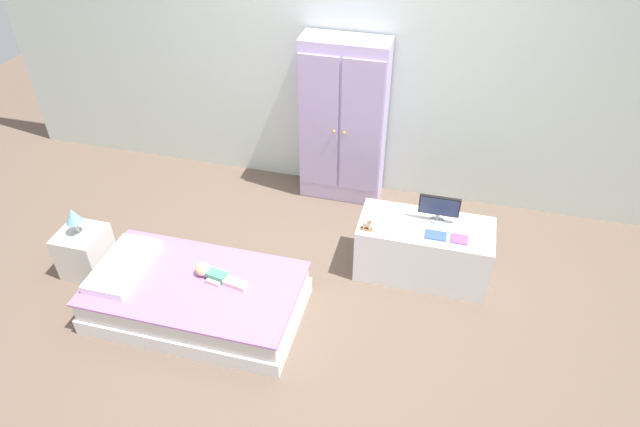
{
  "coord_description": "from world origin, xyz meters",
  "views": [
    {
      "loc": [
        0.81,
        -2.67,
        3.0
      ],
      "look_at": [
        0.03,
        0.31,
        0.59
      ],
      "focal_mm": 31.54,
      "sensor_mm": 36.0,
      "label": 1
    }
  ],
  "objects_px": {
    "bed": "(197,297)",
    "book_blue": "(436,235)",
    "doll": "(211,273)",
    "tv_monitor": "(439,207)",
    "table_lamp": "(73,217)",
    "nightstand": "(85,252)",
    "wardrobe": "(343,123)",
    "tv_stand": "(423,250)",
    "book_purple": "(459,239)",
    "rocking_horse_toy": "(368,225)"
  },
  "relations": [
    {
      "from": "nightstand",
      "to": "tv_stand",
      "type": "distance_m",
      "value": 2.53
    },
    {
      "from": "doll",
      "to": "tv_monitor",
      "type": "distance_m",
      "value": 1.66
    },
    {
      "from": "doll",
      "to": "wardrobe",
      "type": "height_order",
      "value": "wardrobe"
    },
    {
      "from": "nightstand",
      "to": "table_lamp",
      "type": "relative_size",
      "value": 1.68
    },
    {
      "from": "tv_monitor",
      "to": "rocking_horse_toy",
      "type": "xyz_separation_m",
      "value": [
        -0.47,
        -0.23,
        -0.08
      ]
    },
    {
      "from": "tv_stand",
      "to": "book_blue",
      "type": "distance_m",
      "value": 0.26
    },
    {
      "from": "tv_stand",
      "to": "book_purple",
      "type": "bearing_deg",
      "value": -22.99
    },
    {
      "from": "tv_stand",
      "to": "wardrobe",
      "type": "bearing_deg",
      "value": 133.46
    },
    {
      "from": "bed",
      "to": "tv_monitor",
      "type": "xyz_separation_m",
      "value": [
        1.54,
        0.87,
        0.44
      ]
    },
    {
      "from": "doll",
      "to": "tv_monitor",
      "type": "height_order",
      "value": "tv_monitor"
    },
    {
      "from": "bed",
      "to": "doll",
      "type": "height_order",
      "value": "doll"
    },
    {
      "from": "bed",
      "to": "rocking_horse_toy",
      "type": "bearing_deg",
      "value": 31.08
    },
    {
      "from": "tv_stand",
      "to": "rocking_horse_toy",
      "type": "distance_m",
      "value": 0.51
    },
    {
      "from": "bed",
      "to": "table_lamp",
      "type": "xyz_separation_m",
      "value": [
        -0.98,
        0.18,
        0.38
      ]
    },
    {
      "from": "wardrobe",
      "to": "book_purple",
      "type": "height_order",
      "value": "wardrobe"
    },
    {
      "from": "book_blue",
      "to": "table_lamp",
      "type": "bearing_deg",
      "value": -168.62
    },
    {
      "from": "nightstand",
      "to": "wardrobe",
      "type": "xyz_separation_m",
      "value": [
        1.64,
        1.47,
        0.54
      ]
    },
    {
      "from": "bed",
      "to": "nightstand",
      "type": "height_order",
      "value": "nightstand"
    },
    {
      "from": "doll",
      "to": "book_blue",
      "type": "relative_size",
      "value": 2.6
    },
    {
      "from": "tv_monitor",
      "to": "book_blue",
      "type": "relative_size",
      "value": 1.93
    },
    {
      "from": "tv_stand",
      "to": "book_purple",
      "type": "height_order",
      "value": "book_purple"
    },
    {
      "from": "tv_stand",
      "to": "book_purple",
      "type": "xyz_separation_m",
      "value": [
        0.23,
        -0.1,
        0.24
      ]
    },
    {
      "from": "tv_stand",
      "to": "rocking_horse_toy",
      "type": "bearing_deg",
      "value": -159.61
    },
    {
      "from": "bed",
      "to": "wardrobe",
      "type": "distance_m",
      "value": 1.87
    },
    {
      "from": "table_lamp",
      "to": "wardrobe",
      "type": "distance_m",
      "value": 2.21
    },
    {
      "from": "table_lamp",
      "to": "book_blue",
      "type": "xyz_separation_m",
      "value": [
        2.53,
        0.51,
        -0.05
      ]
    },
    {
      "from": "rocking_horse_toy",
      "to": "book_blue",
      "type": "height_order",
      "value": "rocking_horse_toy"
    },
    {
      "from": "doll",
      "to": "book_purple",
      "type": "xyz_separation_m",
      "value": [
        1.6,
        0.62,
        0.14
      ]
    },
    {
      "from": "wardrobe",
      "to": "book_blue",
      "type": "relative_size",
      "value": 9.54
    },
    {
      "from": "table_lamp",
      "to": "book_purple",
      "type": "distance_m",
      "value": 2.74
    },
    {
      "from": "wardrobe",
      "to": "table_lamp",
      "type": "bearing_deg",
      "value": -138.21
    },
    {
      "from": "doll",
      "to": "table_lamp",
      "type": "distance_m",
      "value": 1.11
    },
    {
      "from": "table_lamp",
      "to": "book_purple",
      "type": "relative_size",
      "value": 1.87
    },
    {
      "from": "tv_stand",
      "to": "rocking_horse_toy",
      "type": "height_order",
      "value": "rocking_horse_toy"
    },
    {
      "from": "wardrobe",
      "to": "tv_stand",
      "type": "bearing_deg",
      "value": -46.54
    },
    {
      "from": "wardrobe",
      "to": "book_purple",
      "type": "bearing_deg",
      "value": -42.43
    },
    {
      "from": "bed",
      "to": "book_blue",
      "type": "xyz_separation_m",
      "value": [
        1.54,
        0.69,
        0.32
      ]
    },
    {
      "from": "table_lamp",
      "to": "rocking_horse_toy",
      "type": "relative_size",
      "value": 2.1
    },
    {
      "from": "tv_monitor",
      "to": "bed",
      "type": "bearing_deg",
      "value": -150.52
    },
    {
      "from": "table_lamp",
      "to": "rocking_horse_toy",
      "type": "distance_m",
      "value": 2.1
    },
    {
      "from": "bed",
      "to": "wardrobe",
      "type": "bearing_deg",
      "value": 68.29
    },
    {
      "from": "doll",
      "to": "nightstand",
      "type": "xyz_separation_m",
      "value": [
        -1.08,
        0.11,
        -0.14
      ]
    },
    {
      "from": "wardrobe",
      "to": "rocking_horse_toy",
      "type": "relative_size",
      "value": 13.8
    },
    {
      "from": "doll",
      "to": "wardrobe",
      "type": "bearing_deg",
      "value": 70.49
    },
    {
      "from": "tv_monitor",
      "to": "book_purple",
      "type": "distance_m",
      "value": 0.27
    },
    {
      "from": "table_lamp",
      "to": "wardrobe",
      "type": "relative_size",
      "value": 0.15
    },
    {
      "from": "bed",
      "to": "tv_monitor",
      "type": "relative_size",
      "value": 4.99
    },
    {
      "from": "tv_monitor",
      "to": "rocking_horse_toy",
      "type": "bearing_deg",
      "value": -154.34
    },
    {
      "from": "rocking_horse_toy",
      "to": "doll",
      "type": "bearing_deg",
      "value": -149.69
    },
    {
      "from": "tv_stand",
      "to": "book_blue",
      "type": "relative_size",
      "value": 6.41
    }
  ]
}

